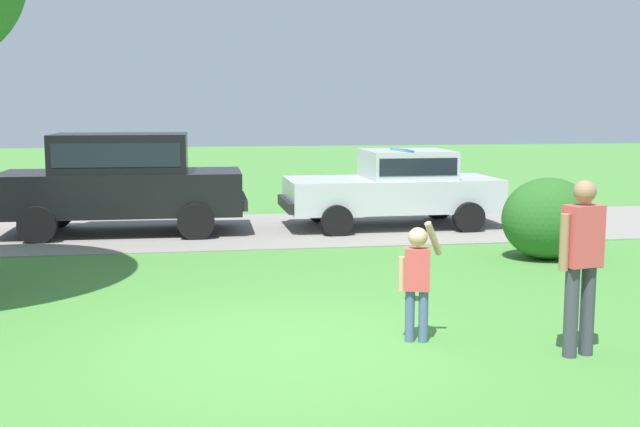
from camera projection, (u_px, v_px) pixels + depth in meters
ground_plane at (282, 344)px, 8.24m from camera, size 80.00×80.00×0.00m
driveway_strip at (239, 230)px, 15.68m from camera, size 28.00×4.40×0.02m
shrub_centre_left at (547, 222)px, 12.78m from camera, size 1.50×1.24×1.31m
parked_sedan at (396, 186)px, 16.05m from camera, size 4.43×2.15×1.56m
parked_suv at (122, 178)px, 15.19m from camera, size 4.73×2.15×1.92m
child_thrower at (417, 274)px, 8.25m from camera, size 0.48×0.23×1.29m
frisbee at (402, 150)px, 9.06m from camera, size 0.28×0.28×0.06m
adult_onlooker at (582, 258)px, 7.74m from camera, size 0.52×0.30×1.74m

